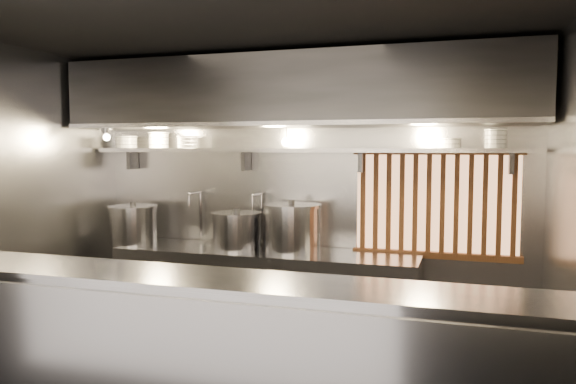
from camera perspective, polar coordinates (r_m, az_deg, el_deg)
The scene contains 21 objects.
ceiling at distance 4.37m, azimuth -3.91°, elevation 16.31°, with size 4.50×4.50×0.00m, color black.
wall_back at distance 5.73m, azimuth 1.70°, elevation -0.55°, with size 4.50×4.50×0.00m, color gray.
wall_left at distance 5.54m, azimuth -26.00°, elevation -1.17°, with size 3.00×3.00×0.00m, color gray.
wall_right at distance 4.07m, azimuth 27.18°, elevation -3.11°, with size 3.00×3.00×0.00m, color gray.
serving_counter at distance 3.66m, azimuth -9.50°, elevation -17.00°, with size 4.50×0.56×1.13m.
cooking_bench at distance 5.64m, azimuth -2.36°, elevation -10.45°, with size 3.00×0.70×0.90m, color #96969B.
bowl_shelf at distance 5.53m, azimuth 1.20°, elevation 4.26°, with size 4.40×0.34×0.04m, color #96969B.
exhaust_hood at distance 5.34m, azimuth 0.52°, elevation 10.09°, with size 4.40×0.81×0.65m.
wood_screen at distance 5.47m, azimuth 14.77°, elevation -1.14°, with size 1.56×0.09×1.04m.
faucet_left at distance 6.03m, azimuth -9.22°, elevation -1.23°, with size 0.04×0.30×0.50m.
faucet_right at distance 5.75m, azimuth -2.98°, elevation -1.46°, with size 0.04×0.30×0.50m.
heat_lamp at distance 5.95m, azimuth -18.06°, elevation 5.86°, with size 0.25×0.35×0.20m.
pendant_bulb at distance 5.45m, azimuth -0.17°, elevation 5.11°, with size 0.09×0.09×0.19m.
stock_pot_left at distance 6.11m, azimuth -15.43°, elevation -3.20°, with size 0.56×0.56×0.44m.
stock_pot_mid at distance 5.46m, azimuth 0.36°, elevation -3.62°, with size 0.68×0.68×0.50m.
stock_pot_right at distance 5.59m, azimuth -5.25°, elevation -3.93°, with size 0.52×0.52×0.41m.
bowl_stack_0 at distance 6.38m, azimuth -16.08°, elevation 4.89°, with size 0.24×0.24×0.13m.
bowl_stack_1 at distance 6.17m, azimuth -13.00°, elevation 5.14°, with size 0.22×0.22×0.17m.
bowl_stack_2 at distance 6.00m, azimuth -10.21°, elevation 5.03°, with size 0.21×0.21×0.13m.
bowl_stack_3 at distance 5.31m, azimuth 16.01°, elevation 4.79°, with size 0.22×0.22×0.09m.
bowl_stack_4 at distance 5.31m, azimuth 20.35°, elevation 5.10°, with size 0.20×0.20×0.17m.
Camera 1 is at (1.57, -3.98, 1.91)m, focal length 35.00 mm.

